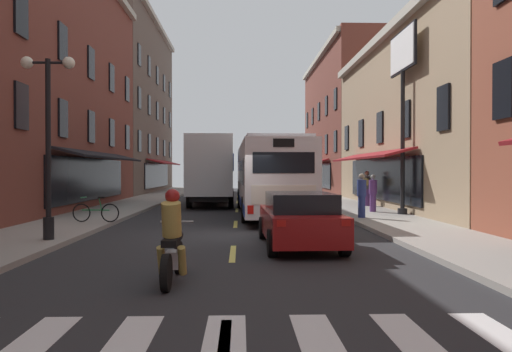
# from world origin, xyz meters

# --- Properties ---
(ground_plane) EXTENTS (34.80, 80.00, 0.10)m
(ground_plane) POSITION_xyz_m (0.00, 0.00, -0.05)
(ground_plane) COLOR #28282B
(lane_centre_dashes) EXTENTS (0.14, 73.90, 0.01)m
(lane_centre_dashes) POSITION_xyz_m (0.00, -0.25, 0.00)
(lane_centre_dashes) COLOR #DBCC4C
(lane_centre_dashes) RESTS_ON ground
(sidewalk_left) EXTENTS (3.00, 80.00, 0.14)m
(sidewalk_left) POSITION_xyz_m (-5.90, 0.00, 0.07)
(sidewalk_left) COLOR gray
(sidewalk_left) RESTS_ON ground
(sidewalk_right) EXTENTS (3.00, 80.00, 0.14)m
(sidewalk_right) POSITION_xyz_m (5.90, 0.00, 0.07)
(sidewalk_right) COLOR gray
(sidewalk_right) RESTS_ON ground
(billboard_sign) EXTENTS (0.40, 3.10, 7.78)m
(billboard_sign) POSITION_xyz_m (7.05, 5.47, 6.16)
(billboard_sign) COLOR black
(billboard_sign) RESTS_ON sidewalk_right
(transit_bus) EXTENTS (2.87, 11.92, 3.26)m
(transit_bus) POSITION_xyz_m (1.46, 6.90, 1.71)
(transit_bus) COLOR white
(transit_bus) RESTS_ON ground
(box_truck) EXTENTS (2.59, 8.14, 3.81)m
(box_truck) POSITION_xyz_m (-1.45, 12.82, 1.99)
(box_truck) COLOR #B21E19
(box_truck) RESTS_ON ground
(sedan_near) EXTENTS (2.07, 4.78, 1.41)m
(sedan_near) POSITION_xyz_m (-1.47, 21.81, 0.73)
(sedan_near) COLOR #515154
(sedan_near) RESTS_ON ground
(sedan_mid) EXTENTS (1.98, 4.48, 1.41)m
(sedan_mid) POSITION_xyz_m (1.72, -2.51, 0.72)
(sedan_mid) COLOR maroon
(sedan_mid) RESTS_ON ground
(motorcycle_rider) EXTENTS (0.62, 2.07, 1.66)m
(motorcycle_rider) POSITION_xyz_m (-1.02, -6.53, 0.71)
(motorcycle_rider) COLOR black
(motorcycle_rider) RESTS_ON ground
(bicycle_near) EXTENTS (1.71, 0.48, 0.91)m
(bicycle_near) POSITION_xyz_m (-4.99, 2.57, 0.50)
(bicycle_near) COLOR black
(bicycle_near) RESTS_ON sidewalk_left
(pedestrian_near) EXTENTS (0.43, 0.53, 1.82)m
(pedestrian_near) POSITION_xyz_m (6.79, 10.41, 1.11)
(pedestrian_near) COLOR #66387F
(pedestrian_near) RESTS_ON sidewalk_right
(pedestrian_mid) EXTENTS (0.36, 0.36, 1.73)m
(pedestrian_mid) POSITION_xyz_m (4.93, 3.95, 1.03)
(pedestrian_mid) COLOR navy
(pedestrian_mid) RESTS_ON sidewalk_right
(pedestrian_far) EXTENTS (0.36, 0.36, 1.66)m
(pedestrian_far) POSITION_xyz_m (6.12, 6.73, 0.99)
(pedestrian_far) COLOR #66387F
(pedestrian_far) RESTS_ON sidewalk_right
(street_lamp_twin) EXTENTS (1.42, 0.32, 4.88)m
(street_lamp_twin) POSITION_xyz_m (-4.94, -1.96, 2.85)
(street_lamp_twin) COLOR black
(street_lamp_twin) RESTS_ON sidewalk_left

